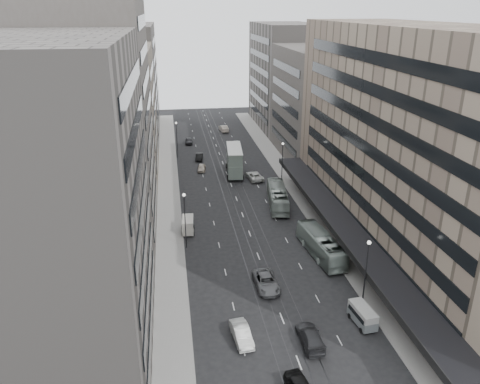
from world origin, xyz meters
TOP-DOWN VIEW (x-y plane):
  - ground at (0.00, 0.00)m, footprint 220.00×220.00m
  - sidewalk_right at (12.00, 37.50)m, footprint 4.00×125.00m
  - sidewalk_left at (-12.00, 37.50)m, footprint 4.00×125.00m
  - department_store at (21.45, 8.00)m, footprint 19.20×60.00m
  - building_right_mid at (21.50, 52.00)m, footprint 15.00×28.00m
  - building_right_far at (21.50, 82.00)m, footprint 15.00×32.00m
  - building_left_a at (-21.50, -8.00)m, footprint 15.00×28.00m
  - building_left_b at (-21.50, 19.00)m, footprint 15.00×26.00m
  - building_left_c at (-21.50, 46.00)m, footprint 15.00×28.00m
  - building_left_d at (-21.50, 79.00)m, footprint 15.00×38.00m
  - lamp_right_near at (9.70, -5.00)m, footprint 0.44×0.44m
  - lamp_right_far at (9.70, 35.00)m, footprint 0.44×0.44m
  - lamp_left_near at (-9.70, 12.00)m, footprint 0.44×0.44m
  - lamp_left_far at (-9.70, 55.00)m, footprint 0.44×0.44m
  - bus_near at (8.50, 6.95)m, footprint 3.89×11.86m
  - bus_far at (6.54, 24.79)m, footprint 4.42×12.31m
  - double_decker at (1.50, 42.14)m, footprint 3.93×10.48m
  - vw_microbus at (8.30, -8.28)m, footprint 2.15×4.06m
  - panel_van at (-9.20, 16.75)m, footprint 2.04×3.83m
  - sedan_1 at (-4.96, -8.88)m, footprint 2.10×4.76m
  - sedan_2 at (-0.52, 0.24)m, footprint 2.77×5.75m
  - sedan_3 at (1.87, -10.42)m, footprint 2.25×5.35m
  - sedan_4 at (-4.99, 45.19)m, footprint 2.08×4.08m
  - sedan_5 at (-4.96, 52.88)m, footprint 1.99×4.44m
  - sedan_6 at (4.97, 38.37)m, footprint 3.26×5.79m
  - sedan_7 at (4.72, 62.18)m, footprint 2.48×5.48m
  - sedan_8 at (-6.60, 66.68)m, footprint 1.87×4.32m
  - sedan_9 at (3.51, 77.66)m, footprint 2.36×5.37m

SIDE VIEW (x-z plane):
  - ground at x=0.00m, z-range 0.00..0.00m
  - sidewalk_right at x=12.00m, z-range 0.00..0.15m
  - sidewalk_left at x=-12.00m, z-range 0.00..0.15m
  - sedan_4 at x=-4.99m, z-range 0.00..1.33m
  - sedan_5 at x=-4.96m, z-range 0.00..1.42m
  - sedan_8 at x=-6.60m, z-range 0.00..1.45m
  - sedan_1 at x=-4.96m, z-range 0.00..1.52m
  - sedan_6 at x=4.97m, z-range 0.00..1.53m
  - sedan_3 at x=1.87m, z-range 0.00..1.54m
  - sedan_7 at x=4.72m, z-range 0.00..1.56m
  - sedan_2 at x=-0.52m, z-range 0.00..1.58m
  - sedan_9 at x=3.51m, z-range 0.00..1.72m
  - vw_microbus at x=8.30m, z-range 0.12..2.22m
  - panel_van at x=-9.20m, z-range 0.12..2.47m
  - bus_near at x=8.50m, z-range 0.00..3.24m
  - bus_far at x=6.54m, z-range 0.00..3.35m
  - double_decker at x=1.50m, z-range 0.22..5.83m
  - lamp_right_near at x=9.70m, z-range 1.04..9.36m
  - lamp_right_far at x=9.70m, z-range 1.04..9.36m
  - lamp_left_near at x=-9.70m, z-range 1.04..9.36m
  - lamp_left_far at x=-9.70m, z-range 1.04..9.36m
  - building_right_mid at x=21.50m, z-range 0.00..24.00m
  - building_left_c at x=-21.50m, z-range 0.00..25.00m
  - building_right_far at x=21.50m, z-range 0.00..28.00m
  - building_left_d at x=-21.50m, z-range 0.00..28.00m
  - department_store at x=21.45m, z-range -0.05..29.95m
  - building_left_a at x=-21.50m, z-range 0.00..30.00m
  - building_left_b at x=-21.50m, z-range 0.00..34.00m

